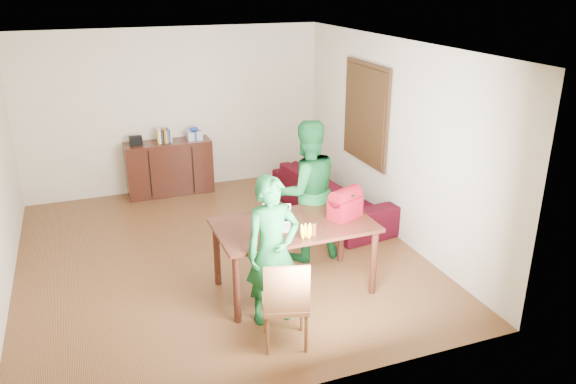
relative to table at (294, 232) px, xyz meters
name	(u,v)px	position (x,y,z in m)	size (l,w,h in m)	color
room	(213,158)	(-0.61, 1.25, 0.58)	(5.20, 5.70, 2.90)	#441F11
table	(294,232)	(0.00, 0.00, 0.00)	(1.79, 1.01, 0.83)	black
chair	(285,319)	(-0.47, -0.96, -0.44)	(0.53, 0.52, 0.96)	brown
person_near	(272,251)	(-0.43, -0.49, 0.08)	(0.59, 0.39, 1.62)	#125524
person_far	(307,191)	(0.44, 0.71, 0.19)	(0.89, 0.69, 1.83)	#125523
laptop	(276,225)	(-0.23, -0.04, 0.15)	(0.38, 0.33, 0.23)	white
bananas	(306,235)	(-0.02, -0.39, 0.14)	(0.17, 0.11, 0.07)	gold
bottle	(314,228)	(0.09, -0.35, 0.19)	(0.05, 0.05, 0.16)	#602A15
red_bag	(345,206)	(0.61, -0.04, 0.25)	(0.38, 0.22, 0.28)	maroon
sofa	(332,195)	(1.33, 1.83, -0.39)	(2.28, 0.89, 0.67)	#3B0711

